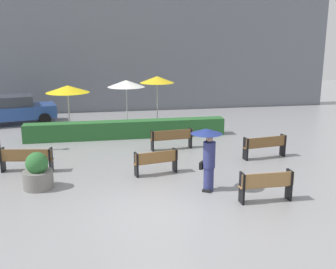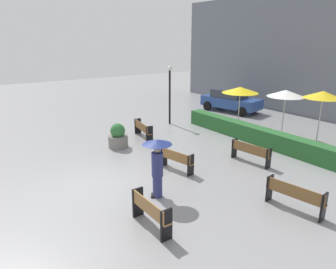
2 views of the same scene
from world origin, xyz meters
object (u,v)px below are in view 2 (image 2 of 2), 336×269
patio_umbrella_white (286,93)px  parked_car (231,100)px  bench_back_row (250,151)px  bench_near_right (150,211)px  pedestrian_with_umbrella (157,160)px  planter_pot (118,137)px  patio_umbrella_yellow_far (323,95)px  bench_mid_center (176,159)px  patio_umbrella_yellow (240,90)px  bench_far_left (143,129)px  bench_far_right (295,195)px  lamp_post (170,88)px

patio_umbrella_white → parked_car: bearing=159.7°
bench_back_row → patio_umbrella_white: patio_umbrella_white is taller
bench_near_right → parked_car: bearing=126.1°
pedestrian_with_umbrella → patio_umbrella_white: bearing=100.8°
planter_pot → patio_umbrella_yellow_far: patio_umbrella_yellow_far is taller
patio_umbrella_white → pedestrian_with_umbrella: bearing=-79.2°
bench_mid_center → patio_umbrella_yellow: bearing=114.9°
patio_umbrella_white → parked_car: size_ratio=0.56×
bench_far_left → bench_mid_center: size_ratio=1.18×
planter_pot → parked_car: parked_car is taller
planter_pot → bench_mid_center: bearing=9.3°
bench_mid_center → pedestrian_with_umbrella: bearing=-52.9°
bench_back_row → bench_near_right: bench_near_right is taller
pedestrian_with_umbrella → bench_near_right: bearing=-39.6°
bench_far_left → patio_umbrella_white: 7.71m
patio_umbrella_yellow → patio_umbrella_yellow_far: patio_umbrella_yellow_far is taller
bench_back_row → parked_car: 9.93m
parked_car → bench_near_right: bearing=-53.9°
bench_near_right → patio_umbrella_yellow: size_ratio=0.68×
bench_back_row → bench_far_right: bearing=-29.5°
lamp_post → patio_umbrella_white: bearing=31.3°
bench_far_right → pedestrian_with_umbrella: (-3.18, -2.92, 0.76)m
bench_mid_center → lamp_post: (-6.03, 3.95, 1.69)m
lamp_post → parked_car: (-0.32, 5.62, -1.38)m
bench_mid_center → patio_umbrella_yellow: patio_umbrella_yellow is taller
pedestrian_with_umbrella → planter_pot: pedestrian_with_umbrella is taller
bench_back_row → bench_far_left: (-5.63, -1.95, -0.01)m
bench_far_right → patio_umbrella_yellow: patio_umbrella_yellow is taller
bench_mid_center → patio_umbrella_yellow_far: (1.28, 7.93, 1.96)m
bench_far_right → patio_umbrella_yellow_far: bearing=115.5°
bench_near_right → patio_umbrella_white: bearing=107.1°
patio_umbrella_white → patio_umbrella_yellow: bearing=-175.1°
bench_far_left → patio_umbrella_yellow: bearing=78.8°
bench_far_right → bench_near_right: (-1.75, -4.11, 0.01)m
bench_far_left → bench_mid_center: bench_far_left is taller
patio_umbrella_white → bench_mid_center: bearing=-86.9°
planter_pot → lamp_post: lamp_post is taller
patio_umbrella_yellow_far → patio_umbrella_white: bearing=-161.7°
bench_back_row → parked_car: bearing=139.0°
pedestrian_with_umbrella → planter_pot: bearing=167.7°
planter_pot → lamp_post: bearing=115.0°
planter_pot → patio_umbrella_yellow: patio_umbrella_yellow is taller
patio_umbrella_yellow → pedestrian_with_umbrella: bearing=-62.4°
bench_mid_center → lamp_post: 7.41m
bench_far_right → bench_mid_center: 4.67m
bench_near_right → bench_mid_center: bench_near_right is taller
patio_umbrella_yellow → patio_umbrella_white: size_ratio=0.93×
planter_pot → parked_car: (-2.46, 10.21, 0.31)m
bench_far_left → planter_pot: (0.60, -1.74, 0.01)m
bench_far_right → patio_umbrella_yellow: size_ratio=0.78×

